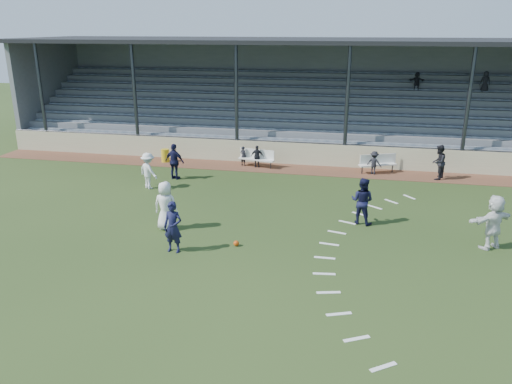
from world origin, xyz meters
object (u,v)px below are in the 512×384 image
(trash_bin, at_px, (165,155))
(player_white_lead, at_px, (166,206))
(player_navy_lead, at_px, (173,227))
(bench_left, at_px, (257,156))
(bench_right, at_px, (378,162))
(official, at_px, (439,162))
(football, at_px, (236,243))

(trash_bin, bearing_deg, player_white_lead, -68.17)
(player_navy_lead, bearing_deg, trash_bin, 117.07)
(player_white_lead, relative_size, player_navy_lead, 1.05)
(trash_bin, relative_size, player_white_lead, 0.39)
(bench_left, height_order, player_navy_lead, player_navy_lead)
(trash_bin, bearing_deg, player_navy_lead, -67.08)
(bench_right, bearing_deg, player_white_lead, -153.69)
(trash_bin, distance_m, official, 14.59)
(bench_right, relative_size, trash_bin, 2.77)
(bench_right, xyz_separation_m, official, (2.91, -0.67, 0.31))
(bench_left, relative_size, football, 10.41)
(trash_bin, distance_m, football, 12.18)
(bench_right, bearing_deg, official, -36.65)
(official, bearing_deg, player_white_lead, -26.42)
(trash_bin, distance_m, player_white_lead, 9.96)
(football, relative_size, official, 0.11)
(trash_bin, xyz_separation_m, official, (14.58, -0.40, 0.51))
(bench_right, height_order, official, official)
(football, bearing_deg, bench_right, 64.34)
(player_white_lead, height_order, player_navy_lead, player_white_lead)
(bench_left, distance_m, football, 10.36)
(trash_bin, xyz_separation_m, football, (6.65, -10.20, -0.28))
(bench_left, xyz_separation_m, bench_right, (6.42, 0.21, 0.00))
(bench_right, xyz_separation_m, player_white_lead, (-7.98, -9.50, 0.35))
(bench_right, relative_size, player_white_lead, 1.07)
(player_navy_lead, xyz_separation_m, official, (9.90, 10.66, -0.00))
(official, bearing_deg, football, -14.49)
(player_navy_lead, bearing_deg, bench_right, 62.44)
(bench_left, xyz_separation_m, trash_bin, (-5.26, -0.05, -0.20))
(bench_left, distance_m, official, 9.34)
(bench_left, bearing_deg, player_navy_lead, -81.07)
(player_white_lead, bearing_deg, player_navy_lead, 118.21)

